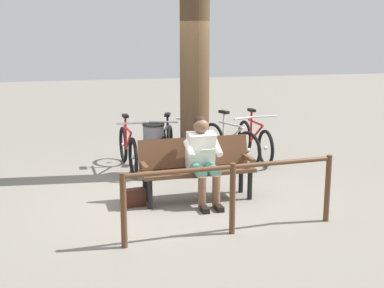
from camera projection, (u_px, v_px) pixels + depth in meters
ground_plane at (176, 198)px, 7.17m from camera, size 40.00×40.00×0.00m
bench at (196, 164)px, 7.04m from camera, size 1.60×0.49×0.87m
person_reading at (203, 156)px, 6.86m from camera, size 0.49×0.77×1.20m
handbag at (134, 198)px, 6.79m from camera, size 0.31×0.17×0.24m
tree_trunk at (195, 48)px, 7.93m from camera, size 0.48×0.48×4.17m
litter_bin at (154, 149)px, 8.29m from camera, size 0.36×0.36×0.86m
bicycle_green at (255, 141)px, 9.30m from camera, size 0.48×1.68×0.94m
bicycle_silver at (230, 143)px, 9.10m from camera, size 0.66×1.61×0.94m
bicycle_black at (193, 143)px, 9.09m from camera, size 0.73×1.57×0.94m
bicycle_red at (167, 147)px, 8.77m from camera, size 0.67×1.61×0.94m
bicycle_orange at (128, 149)px, 8.64m from camera, size 0.48×1.68×0.94m
railing_fence at (233, 186)px, 5.76m from camera, size 2.62×0.19×0.85m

